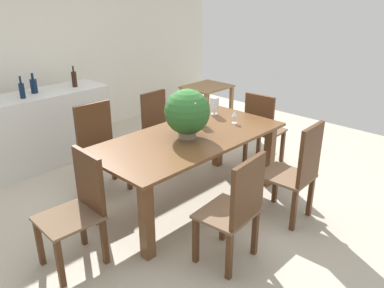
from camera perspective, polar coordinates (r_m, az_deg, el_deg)
The scene contains 18 objects.
ground_plane at distance 4.41m, azimuth -2.23°, elevation -7.48°, with size 7.04×7.04×0.00m, color #BCB29E.
back_wall at distance 6.05m, azimuth -20.31°, elevation 12.53°, with size 6.40×0.10×2.60m, color silver.
dining_table at distance 4.00m, azimuth -0.36°, elevation -0.58°, with size 2.06×1.00×0.77m.
chair_far_right at distance 5.00m, azimuth -4.72°, elevation 2.73°, with size 0.43×0.47×0.94m.
chair_head_end at distance 3.33m, azimuth -16.24°, elevation -8.53°, with size 0.49×0.46×0.96m.
chair_far_left at distance 4.47m, azimuth -13.50°, elevation 0.17°, with size 0.50×0.44×0.99m.
chair_near_left at distance 3.17m, azimuth 6.66°, elevation -9.10°, with size 0.51×0.45×0.98m.
chair_foot_end at distance 5.00m, azimuth 10.24°, elevation 2.55°, with size 0.45×0.46×0.96m.
chair_near_right at distance 3.86m, azimuth 15.24°, elevation -3.64°, with size 0.44×0.49×1.02m.
flower_centerpiece at distance 3.83m, azimuth -0.71°, elevation 4.65°, with size 0.45×0.45×0.50m.
crystal_vase_left at distance 4.21m, azimuth 1.58°, elevation 3.99°, with size 0.10×0.10×0.16m.
crystal_vase_center_near at distance 4.59m, azimuth 3.30°, elevation 5.90°, with size 0.11×0.11×0.21m.
wine_glass at distance 4.31m, azimuth 6.32°, elevation 4.40°, with size 0.07×0.07×0.15m.
kitchen_counter at distance 5.39m, azimuth -20.71°, elevation 2.23°, with size 1.65×0.60×0.94m, color silver.
wine_bottle_green at distance 5.25m, azimuth -22.23°, elevation 7.94°, with size 0.08×0.08×0.25m.
wine_bottle_dark at distance 5.41m, azimuth -16.92°, elevation 9.14°, with size 0.07×0.07×0.27m.
wine_bottle_amber at distance 5.06m, azimuth -23.71°, elevation 7.25°, with size 0.06×0.06×0.27m.
side_table at distance 6.15m, azimuth 2.21°, elevation 7.04°, with size 0.68×0.59×0.73m.
Camera 1 is at (-2.65, -2.76, 2.19)m, focal length 36.31 mm.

